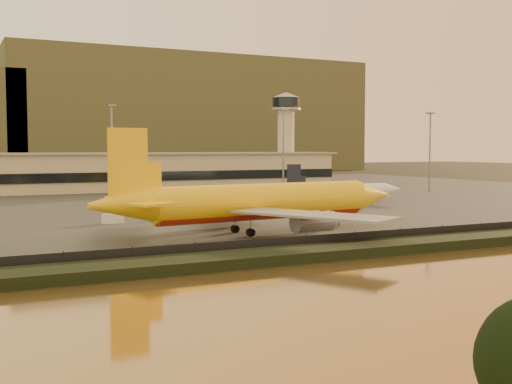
{
  "coord_description": "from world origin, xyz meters",
  "views": [
    {
      "loc": [
        -50.11,
        -87.45,
        14.22
      ],
      "look_at": [
        -1.31,
        12.0,
        6.67
      ],
      "focal_mm": 45.0,
      "sensor_mm": 36.0,
      "label": 1
    }
  ],
  "objects": [
    {
      "name": "ground",
      "position": [
        0.0,
        0.0,
        0.0
      ],
      "size": [
        900.0,
        900.0,
        0.0
      ],
      "primitive_type": "plane",
      "color": "black",
      "rests_on": "ground"
    },
    {
      "name": "embankment",
      "position": [
        0.0,
        -17.0,
        0.7
      ],
      "size": [
        320.0,
        7.0,
        1.4
      ],
      "primitive_type": "cube",
      "color": "black",
      "rests_on": "ground"
    },
    {
      "name": "tarmac",
      "position": [
        0.0,
        95.0,
        0.1
      ],
      "size": [
        320.0,
        220.0,
        0.2
      ],
      "primitive_type": "cube",
      "color": "#2D2D2D",
      "rests_on": "ground"
    },
    {
      "name": "perimeter_fence",
      "position": [
        0.0,
        -13.0,
        1.3
      ],
      "size": [
        300.0,
        0.05,
        2.2
      ],
      "primitive_type": "cube",
      "color": "black",
      "rests_on": "tarmac"
    },
    {
      "name": "terminal_building",
      "position": [
        -14.52,
        125.55,
        6.25
      ],
      "size": [
        202.0,
        25.0,
        12.6
      ],
      "color": "tan",
      "rests_on": "tarmac"
    },
    {
      "name": "control_tower",
      "position": [
        70.0,
        131.0,
        21.66
      ],
      "size": [
        11.2,
        11.2,
        35.5
      ],
      "color": "tan",
      "rests_on": "tarmac"
    },
    {
      "name": "apron_light_masts",
      "position": [
        15.0,
        75.0,
        15.7
      ],
      "size": [
        152.2,
        12.2,
        25.4
      ],
      "color": "slate",
      "rests_on": "tarmac"
    },
    {
      "name": "dhl_cargo_jet",
      "position": [
        -3.3,
        6.97,
        5.28
      ],
      "size": [
        56.98,
        55.61,
        17.01
      ],
      "rotation": [
        0.0,
        0.0,
        0.09
      ],
      "color": "yellow",
      "rests_on": "tarmac"
    },
    {
      "name": "white_narrowbody_jet",
      "position": [
        42.28,
        50.32,
        3.21
      ],
      "size": [
        35.11,
        34.19,
        10.08
      ],
      "rotation": [
        0.0,
        0.0,
        -0.07
      ],
      "color": "white",
      "rests_on": "tarmac"
    },
    {
      "name": "gse_vehicle_yellow",
      "position": [
        10.61,
        30.49,
        1.12
      ],
      "size": [
        4.4,
        2.81,
        1.83
      ],
      "primitive_type": "cube",
      "rotation": [
        0.0,
        0.0,
        -0.26
      ],
      "color": "yellow",
      "rests_on": "tarmac"
    },
    {
      "name": "gse_vehicle_white",
      "position": [
        -21.6,
        31.67,
        1.09
      ],
      "size": [
        4.06,
        2.05,
        1.77
      ],
      "primitive_type": "cube",
      "rotation": [
        0.0,
        0.0,
        -0.07
      ],
      "color": "white",
      "rests_on": "tarmac"
    }
  ]
}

